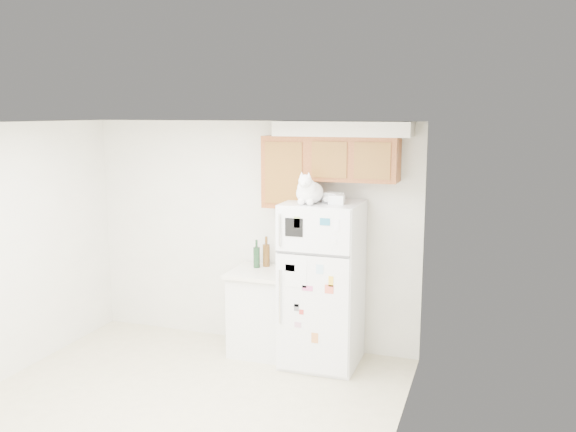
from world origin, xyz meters
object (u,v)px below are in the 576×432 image
at_px(bottle_amber, 266,252).
at_px(refrigerator, 322,284).
at_px(base_counter, 262,311).
at_px(storage_box_front, 337,200).
at_px(cat, 309,191).
at_px(bottle_green, 257,254).
at_px(storage_box_back, 333,198).

bearing_deg(bottle_amber, refrigerator, -19.36).
distance_m(base_counter, bottle_amber, 0.65).
height_order(refrigerator, storage_box_front, storage_box_front).
height_order(base_counter, storage_box_front, storage_box_front).
distance_m(base_counter, cat, 1.50).
relative_size(base_counter, cat, 1.95).
xyz_separation_m(bottle_green, bottle_amber, (0.08, 0.08, 0.01)).
bearing_deg(refrigerator, base_counter, 173.91).
bearing_deg(storage_box_back, storage_box_front, -31.76).
height_order(storage_box_back, bottle_green, storage_box_back).
bearing_deg(bottle_green, refrigerator, -12.09).
bearing_deg(bottle_amber, storage_box_front, -20.57).
relative_size(storage_box_back, bottle_amber, 0.54).
relative_size(cat, storage_box_front, 3.14).
bearing_deg(bottle_green, bottle_amber, 43.40).
bearing_deg(storage_box_back, cat, -117.81).
bearing_deg(storage_box_front, bottle_amber, 155.78).
distance_m(storage_box_back, bottle_amber, 1.07).
bearing_deg(storage_box_front, storage_box_back, 120.26).
height_order(base_counter, cat, cat).
bearing_deg(storage_box_front, refrigerator, 150.76).
relative_size(base_counter, bottle_green, 2.99).
xyz_separation_m(refrigerator, base_counter, (-0.69, 0.07, -0.39)).
distance_m(refrigerator, storage_box_front, 0.91).
distance_m(storage_box_back, bottle_green, 1.13).
relative_size(storage_box_front, bottle_green, 0.49).
relative_size(refrigerator, storage_box_back, 9.44).
distance_m(cat, storage_box_front, 0.28).
height_order(storage_box_back, storage_box_front, storage_box_back).
bearing_deg(bottle_green, storage_box_front, -14.55).
height_order(refrigerator, cat, cat).
relative_size(storage_box_front, bottle_amber, 0.45).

